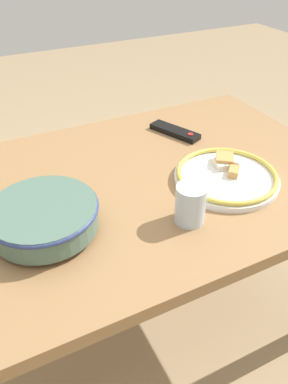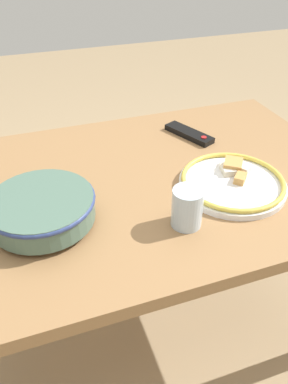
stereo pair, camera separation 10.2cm
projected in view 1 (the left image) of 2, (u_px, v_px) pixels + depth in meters
The scene contains 6 objects.
ground_plane at pixel (137, 319), 1.55m from camera, with size 8.00×8.00×0.00m, color #9E8460.
dining_table at pixel (135, 201), 1.18m from camera, with size 1.35×0.86×0.70m.
noodle_bowl at pixel (44, 216), 0.93m from camera, with size 0.28×0.28×0.08m.
food_plate at pixel (226, 176), 1.13m from camera, with size 0.31×0.31×0.05m.
tv_remote at pixel (175, 131), 1.37m from camera, with size 0.13×0.20×0.02m.
drinking_glass at pixel (190, 204), 0.96m from camera, with size 0.08×0.08×0.11m.
Camera 1 is at (-0.39, -0.85, 1.35)m, focal length 35.00 mm.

